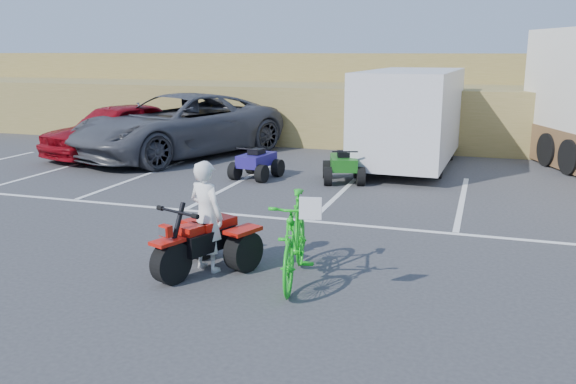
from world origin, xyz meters
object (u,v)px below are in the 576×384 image
(rider, at_px, (206,216))
(green_dirt_bike, at_px, (295,238))
(quad_atv_green, at_px, (343,182))
(cargo_trailer, at_px, (411,115))
(red_car, at_px, (118,129))
(grey_pickup, at_px, (178,125))
(red_trike_atv, at_px, (201,272))
(quad_atv_blue, at_px, (257,178))

(rider, relative_size, green_dirt_bike, 0.79)
(quad_atv_green, bearing_deg, cargo_trailer, 47.62)
(rider, relative_size, red_car, 0.34)
(green_dirt_bike, xyz_separation_m, red_car, (-8.44, 8.48, 0.20))
(rider, distance_m, grey_pickup, 10.32)
(red_trike_atv, xyz_separation_m, green_dirt_bike, (1.43, 0.11, 0.63))
(red_trike_atv, bearing_deg, green_dirt_bike, 24.78)
(red_trike_atv, height_order, quad_atv_green, red_trike_atv)
(red_trike_atv, relative_size, red_car, 0.33)
(red_trike_atv, relative_size, green_dirt_bike, 0.77)
(rider, distance_m, quad_atv_blue, 6.80)
(quad_atv_green, bearing_deg, red_car, 151.11)
(rider, distance_m, quad_atv_green, 6.84)
(rider, bearing_deg, red_car, -29.72)
(red_trike_atv, bearing_deg, cargo_trailer, 99.40)
(quad_atv_blue, relative_size, quad_atv_green, 0.98)
(grey_pickup, xyz_separation_m, red_car, (-1.85, -0.46, -0.13))
(quad_atv_blue, xyz_separation_m, quad_atv_green, (2.22, 0.24, 0.00))
(rider, relative_size, quad_atv_blue, 1.28)
(quad_atv_blue, bearing_deg, red_car, 168.92)
(rider, height_order, cargo_trailer, cargo_trailer)
(red_car, bearing_deg, green_dirt_bike, -26.62)
(green_dirt_bike, distance_m, quad_atv_green, 6.89)
(red_trike_atv, relative_size, quad_atv_green, 1.21)
(red_car, relative_size, quad_atv_blue, 3.74)
(grey_pickup, distance_m, quad_atv_blue, 4.34)
(red_car, bearing_deg, grey_pickup, 32.44)
(green_dirt_bike, xyz_separation_m, quad_atv_green, (-0.87, 6.80, -0.63))
(red_trike_atv, xyz_separation_m, red_car, (-7.02, 8.59, 0.83))
(cargo_trailer, xyz_separation_m, quad_atv_green, (-1.29, -2.66, -1.45))
(cargo_trailer, bearing_deg, quad_atv_green, -113.63)
(red_trike_atv, relative_size, cargo_trailer, 0.28)
(rider, height_order, grey_pickup, grey_pickup)
(grey_pickup, bearing_deg, green_dirt_bike, -30.89)
(red_car, xyz_separation_m, quad_atv_blue, (5.36, -1.92, -0.83))
(red_trike_atv, distance_m, quad_atv_blue, 6.88)
(green_dirt_bike, xyz_separation_m, cargo_trailer, (0.43, 9.46, 0.82))
(red_trike_atv, distance_m, red_car, 11.12)
(red_trike_atv, height_order, red_car, red_car)
(grey_pickup, height_order, cargo_trailer, cargo_trailer)
(cargo_trailer, bearing_deg, green_dirt_bike, -90.27)
(cargo_trailer, height_order, quad_atv_green, cargo_trailer)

